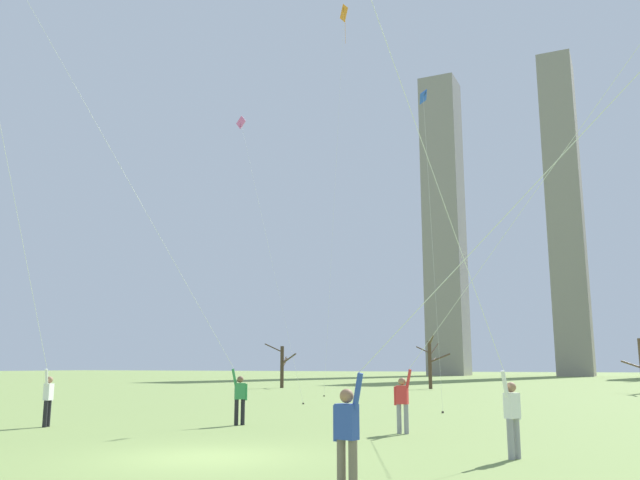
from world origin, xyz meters
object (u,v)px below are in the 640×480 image
object	(u,v)px
kite_flyer_foreground_right_white	(472,299)
bare_tree_left_of_center	(431,361)
kite_flyer_midfield_center_teal	(26,278)
kite_flyer_midfield_left_red	(496,269)
kite_flyer_foreground_left_green	(449,234)
distant_kite_drifting_left_orange	(343,40)
kite_flyer_far_back_purple	(189,303)
bare_tree_leftmost	(282,365)
distant_kite_low_near_trees_pink	(247,148)
distant_kite_drifting_right_blue	(425,124)

from	to	relation	value
kite_flyer_foreground_right_white	bare_tree_left_of_center	size ratio (longest dim) A/B	2.79
kite_flyer_midfield_center_teal	kite_flyer_midfield_left_red	bearing A→B (deg)	-18.39
kite_flyer_foreground_left_green	distant_kite_drifting_left_orange	world-z (taller)	distant_kite_drifting_left_orange
kite_flyer_midfield_left_red	distant_kite_drifting_left_orange	bearing A→B (deg)	116.79
kite_flyer_midfield_left_red	kite_flyer_midfield_center_teal	world-z (taller)	kite_flyer_midfield_center_teal
kite_flyer_foreground_left_green	distant_kite_drifting_left_orange	distance (m)	34.58
kite_flyer_foreground_right_white	bare_tree_left_of_center	xyz separation A→B (m)	(-11.90, 37.91, -1.49)
kite_flyer_far_back_purple	bare_tree_leftmost	distance (m)	37.85
kite_flyer_foreground_left_green	kite_flyer_midfield_center_teal	size ratio (longest dim) A/B	0.89
kite_flyer_midfield_center_teal	distant_kite_drifting_left_orange	world-z (taller)	distant_kite_drifting_left_orange
kite_flyer_foreground_right_white	bare_tree_left_of_center	world-z (taller)	kite_flyer_foreground_right_white
kite_flyer_midfield_left_red	kite_flyer_midfield_center_teal	xyz separation A→B (m)	(-15.28, 5.08, 1.33)
kite_flyer_foreground_left_green	distant_kite_drifting_left_orange	xyz separation A→B (m)	(-13.15, 25.48, 19.34)
kite_flyer_midfield_left_red	kite_flyer_foreground_left_green	bearing A→B (deg)	113.12
distant_kite_low_near_trees_pink	kite_flyer_midfield_left_red	bearing A→B (deg)	-51.21
bare_tree_left_of_center	kite_flyer_foreground_left_green	bearing A→B (deg)	-73.70
kite_flyer_midfield_center_teal	bare_tree_left_of_center	size ratio (longest dim) A/B	4.23
kite_flyer_far_back_purple	distant_kite_drifting_left_orange	distance (m)	28.39
kite_flyer_far_back_purple	kite_flyer_midfield_center_teal	distance (m)	5.19
kite_flyer_foreground_left_green	kite_flyer_midfield_left_red	bearing A→B (deg)	-66.88
kite_flyer_far_back_purple	distant_kite_low_near_trees_pink	size ratio (longest dim) A/B	1.16
kite_flyer_foreground_left_green	bare_tree_left_of_center	distance (m)	45.07
kite_flyer_midfield_center_teal	distant_kite_drifting_left_orange	distance (m)	30.84
kite_flyer_far_back_purple	distant_kite_low_near_trees_pink	xyz separation A→B (m)	(-6.29, 13.68, 10.67)
kite_flyer_foreground_right_white	kite_flyer_far_back_purple	bearing A→B (deg)	179.29
distant_kite_low_near_trees_pink	bare_tree_leftmost	distance (m)	26.06
kite_flyer_far_back_purple	distant_kite_low_near_trees_pink	bearing A→B (deg)	114.70
kite_flyer_foreground_left_green	distant_kite_low_near_trees_pink	bearing A→B (deg)	131.20
kite_flyer_foreground_right_white	kite_flyer_midfield_left_red	bearing A→B (deg)	-75.64
kite_flyer_foreground_left_green	bare_tree_leftmost	size ratio (longest dim) A/B	4.30
bare_tree_left_of_center	bare_tree_leftmost	size ratio (longest dim) A/B	1.14
kite_flyer_far_back_purple	bare_tree_leftmost	world-z (taller)	kite_flyer_far_back_purple
bare_tree_left_of_center	distant_kite_drifting_left_orange	bearing A→B (deg)	-91.66
kite_flyer_midfield_center_teal	bare_tree_leftmost	distance (m)	40.47
kite_flyer_foreground_right_white	distant_kite_drifting_left_orange	size ratio (longest dim) A/B	0.48
kite_flyer_far_back_purple	distant_kite_drifting_left_orange	xyz separation A→B (m)	(-2.73, 20.07, 19.89)
kite_flyer_foreground_right_white	bare_tree_left_of_center	bearing A→B (deg)	107.43
kite_flyer_foreground_left_green	kite_flyer_midfield_center_teal	xyz separation A→B (m)	(-13.72, 1.44, 0.03)
kite_flyer_far_back_purple	bare_tree_left_of_center	distance (m)	37.90
kite_flyer_far_back_purple	kite_flyer_midfield_left_red	size ratio (longest dim) A/B	1.31
kite_flyer_midfield_left_red	bare_tree_leftmost	world-z (taller)	kite_flyer_midfield_left_red
kite_flyer_midfield_center_teal	distant_kite_drifting_left_orange	size ratio (longest dim) A/B	0.72
kite_flyer_far_back_purple	distant_kite_drifting_left_orange	world-z (taller)	distant_kite_drifting_left_orange
kite_flyer_foreground_right_white	distant_kite_drifting_right_blue	xyz separation A→B (m)	(-4.76, 12.86, 10.32)
distant_kite_drifting_right_blue	bare_tree_leftmost	distance (m)	32.03
kite_flyer_far_back_purple	distant_kite_drifting_right_blue	size ratio (longest dim) A/B	1.21
bare_tree_left_of_center	bare_tree_leftmost	distance (m)	13.18
kite_flyer_foreground_left_green	distant_kite_drifting_right_blue	xyz separation A→B (m)	(-5.49, 18.14, 9.50)
kite_flyer_foreground_right_white	kite_flyer_midfield_center_teal	xyz separation A→B (m)	(-12.99, -3.85, 0.85)
bare_tree_left_of_center	bare_tree_leftmost	xyz separation A→B (m)	(-12.81, -3.11, -0.30)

